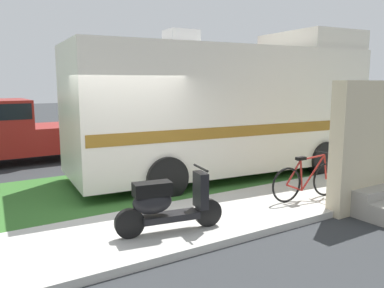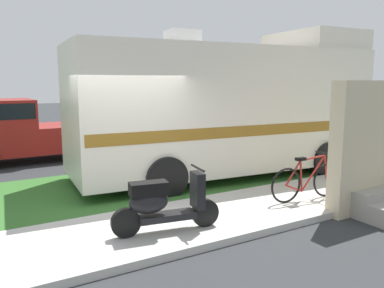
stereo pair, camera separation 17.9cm
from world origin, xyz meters
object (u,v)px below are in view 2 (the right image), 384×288
object	(u,v)px
scooter	(162,203)
bicycle	(307,181)
motorhome_rv	(227,107)
bottle_green	(356,189)
pickup_truck_near	(21,129)

from	to	relation	value
scooter	bicycle	xyz separation A→B (m)	(3.13, 0.07, -0.08)
bicycle	motorhome_rv	bearing A→B (deg)	88.41
bottle_green	scooter	bearing A→B (deg)	177.90
motorhome_rv	bicycle	world-z (taller)	motorhome_rv
scooter	pickup_truck_near	xyz separation A→B (m)	(-0.99, 7.50, 0.42)
pickup_truck_near	motorhome_rv	bearing A→B (deg)	-48.16
motorhome_rv	bicycle	xyz separation A→B (m)	(-0.08, -2.75, -1.26)
bicycle	bottle_green	distance (m)	1.24
bottle_green	pickup_truck_near	bearing A→B (deg)	124.71
pickup_truck_near	bottle_green	world-z (taller)	pickup_truck_near
motorhome_rv	scooter	distance (m)	4.43
motorhome_rv	scooter	world-z (taller)	motorhome_rv
motorhome_rv	bicycle	distance (m)	3.03
bicycle	pickup_truck_near	bearing A→B (deg)	118.97
scooter	bottle_green	xyz separation A→B (m)	(4.32, -0.16, -0.35)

